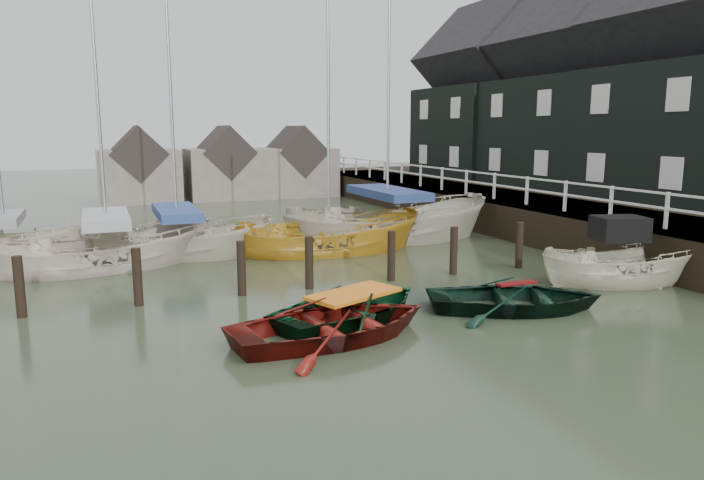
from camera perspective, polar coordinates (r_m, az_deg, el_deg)
name	(u,v)px	position (r m, az deg, el deg)	size (l,w,h in m)	color
ground	(400,314)	(14.48, 4.43, -6.73)	(120.00, 120.00, 0.00)	#2E3823
pier	(495,211)	(27.56, 12.86, 2.58)	(3.04, 32.00, 2.70)	black
land_strip	(595,220)	(31.13, 21.19, 1.66)	(14.00, 38.00, 1.50)	black
quay_houses	(626,93)	(29.92, 23.67, 12.12)	(6.52, 28.14, 10.01)	black
mooring_pilings	(312,270)	(16.62, -3.63, -2.73)	(13.72, 0.22, 1.80)	black
far_sheds	(222,168)	(39.10, -11.73, 6.45)	(14.00, 4.08, 4.39)	#665B51
rowboat_red	(335,339)	(12.81, -1.60, -8.96)	(3.07, 4.29, 0.89)	#62120E
rowboat_green	(354,319)	(14.04, 0.15, -7.23)	(2.90, 4.06, 0.84)	black
rowboat_dkgreen	(515,310)	(15.24, 14.60, -6.17)	(2.91, 4.07, 0.84)	black
motorboat	(621,281)	(18.59, 23.25, -3.47)	(4.86, 2.87, 2.72)	beige
sailboat_a	(109,265)	(20.57, -21.22, -2.17)	(6.88, 3.73, 10.35)	beige
sailboat_b	(178,254)	(21.67, -15.50, -1.24)	(6.81, 4.36, 12.15)	beige
sailboat_c	(329,252)	(21.63, -2.09, -1.05)	(6.75, 2.97, 9.89)	gold
sailboat_d	(387,239)	(23.90, 3.20, 0.12)	(8.33, 4.13, 12.29)	beige
sailboat_e	(7,254)	(23.84, -28.88, -1.12)	(5.71, 3.87, 10.51)	beige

